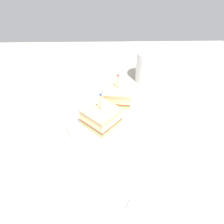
{
  "coord_description": "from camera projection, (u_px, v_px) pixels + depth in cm",
  "views": [
    {
      "loc": [
        -0.98,
        -53.97,
        51.5
      ],
      "look_at": [
        0.0,
        0.0,
        3.19
      ],
      "focal_mm": 41.14,
      "sensor_mm": 36.0,
      "label": 1
    }
  ],
  "objects": [
    {
      "name": "ground_plane",
      "position": [
        112.0,
        123.0,
        0.75
      ],
      "size": [
        99.07,
        99.07,
        2.0
      ],
      "primitive_type": "cube",
      "color": "#9E9384"
    },
    {
      "name": "sandwich_half_front",
      "position": [
        101.0,
        117.0,
        0.7
      ],
      "size": [
        11.79,
        11.77,
        10.76
      ],
      "color": "tan",
      "rests_on": "plate"
    },
    {
      "name": "plate",
      "position": [
        112.0,
        119.0,
        0.74
      ],
      "size": [
        26.47,
        26.47,
        1.19
      ],
      "primitive_type": "cylinder",
      "color": "white",
      "rests_on": "ground_plane"
    },
    {
      "name": "napkin",
      "position": [
        95.0,
        195.0,
        0.57
      ],
      "size": [
        15.78,
        15.52,
        0.15
      ],
      "primitive_type": "cube",
      "rotation": [
        0.0,
        0.0,
        5.65
      ],
      "color": "beige",
      "rests_on": "ground_plane"
    },
    {
      "name": "sandwich_half_back",
      "position": [
        118.0,
        94.0,
        0.78
      ],
      "size": [
        9.28,
        9.36,
        9.71
      ],
      "color": "tan",
      "rests_on": "plate"
    },
    {
      "name": "fork",
      "position": [
        114.0,
        196.0,
        0.56
      ],
      "size": [
        11.47,
        7.8,
        0.35
      ],
      "color": "silver",
      "rests_on": "ground_plane"
    },
    {
      "name": "knife",
      "position": [
        105.0,
        208.0,
        0.54
      ],
      "size": [
        12.23,
        6.24,
        0.35
      ],
      "color": "silver",
      "rests_on": "ground_plane"
    },
    {
      "name": "drink_glass",
      "position": [
        147.0,
        67.0,
        0.86
      ],
      "size": [
        7.2,
        7.2,
        11.0
      ],
      "color": "gold",
      "rests_on": "ground_plane"
    }
  ]
}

